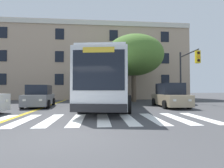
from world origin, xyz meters
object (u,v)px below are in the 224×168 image
at_px(car_navy_behind_bus, 102,92).
at_px(car_tan_far_lane, 170,96).
at_px(street_tree_curbside_large, 134,56).
at_px(traffic_light_overhead, 101,71).
at_px(city_bus, 110,83).
at_px(traffic_light_near_corner, 187,67).
at_px(car_grey_near_lane, 39,97).

bearing_deg(car_navy_behind_bus, car_tan_far_lane, -61.08).
height_order(car_navy_behind_bus, street_tree_curbside_large, street_tree_curbside_large).
bearing_deg(traffic_light_overhead, city_bus, -80.87).
bearing_deg(traffic_light_near_corner, car_navy_behind_bus, 138.80).
distance_m(car_grey_near_lane, car_navy_behind_bus, 9.34).
relative_size(car_grey_near_lane, car_navy_behind_bus, 0.79).
height_order(city_bus, street_tree_curbside_large, street_tree_curbside_large).
relative_size(car_navy_behind_bus, traffic_light_near_corner, 1.02).
bearing_deg(traffic_light_overhead, car_navy_behind_bus, 86.96).
bearing_deg(traffic_light_near_corner, car_grey_near_lane, -174.29).
bearing_deg(car_grey_near_lane, traffic_light_overhead, 32.39).
height_order(traffic_light_near_corner, street_tree_curbside_large, street_tree_curbside_large).
distance_m(traffic_light_near_corner, traffic_light_overhead, 7.98).
xyz_separation_m(car_navy_behind_bus, traffic_light_near_corner, (7.52, -6.58, 2.29)).
xyz_separation_m(traffic_light_near_corner, street_tree_curbside_large, (-4.13, 3.79, 1.71)).
bearing_deg(car_navy_behind_bus, city_bus, -87.83).
distance_m(city_bus, car_tan_far_lane, 4.70).
relative_size(car_grey_near_lane, car_tan_far_lane, 0.96).
distance_m(car_grey_near_lane, street_tree_curbside_large, 10.75).
bearing_deg(traffic_light_overhead, car_grey_near_lane, -147.61).
xyz_separation_m(car_tan_far_lane, traffic_light_overhead, (-5.13, 4.04, 2.34)).
bearing_deg(traffic_light_overhead, traffic_light_near_corner, -13.02).
bearing_deg(street_tree_curbside_large, car_grey_near_lane, -149.15).
height_order(car_grey_near_lane, car_tan_far_lane, car_tan_far_lane).
relative_size(car_grey_near_lane, street_tree_curbside_large, 0.45).
bearing_deg(car_grey_near_lane, street_tree_curbside_large, 30.85).
bearing_deg(traffic_light_near_corner, city_bus, -166.34).
relative_size(car_tan_far_lane, traffic_light_near_corner, 0.84).
bearing_deg(city_bus, traffic_light_overhead, 99.13).
xyz_separation_m(city_bus, traffic_light_overhead, (-0.57, 3.55, 1.32)).
height_order(car_grey_near_lane, traffic_light_overhead, traffic_light_overhead).
relative_size(car_navy_behind_bus, street_tree_curbside_large, 0.57).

